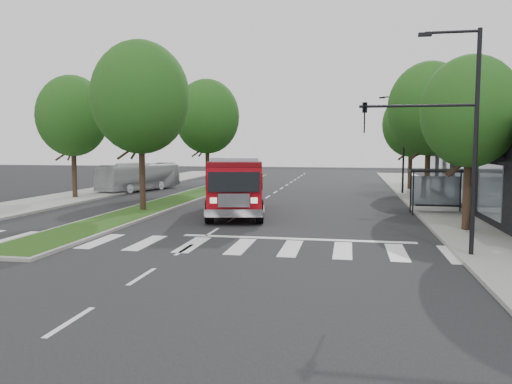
% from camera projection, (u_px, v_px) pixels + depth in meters
% --- Properties ---
extents(ground, '(140.00, 140.00, 0.00)m').
position_uv_depth(ground, '(212.00, 232.00, 23.08)').
color(ground, black).
rests_on(ground, ground).
extents(sidewalk_right, '(5.00, 80.00, 0.15)m').
position_uv_depth(sidewalk_right, '(453.00, 210.00, 30.57)').
color(sidewalk_right, gray).
rests_on(sidewalk_right, ground).
extents(sidewalk_left, '(5.00, 80.00, 0.15)m').
position_uv_depth(sidewalk_left, '(54.00, 201.00, 35.52)').
color(sidewalk_left, gray).
rests_on(sidewalk_left, ground).
extents(median, '(3.00, 50.00, 0.15)m').
position_uv_depth(median, '(201.00, 192.00, 41.79)').
color(median, gray).
rests_on(median, ground).
extents(bus_shelter, '(3.20, 1.60, 2.61)m').
position_uv_depth(bus_shelter, '(437.00, 179.00, 28.81)').
color(bus_shelter, black).
rests_on(bus_shelter, ground).
extents(tree_right_near, '(4.40, 4.40, 8.05)m').
position_uv_depth(tree_right_near, '(470.00, 112.00, 22.42)').
color(tree_right_near, black).
rests_on(tree_right_near, ground).
extents(tree_right_mid, '(5.60, 5.60, 9.72)m').
position_uv_depth(tree_right_mid, '(429.00, 109.00, 34.07)').
color(tree_right_mid, black).
rests_on(tree_right_mid, ground).
extents(tree_right_far, '(5.00, 5.00, 8.73)m').
position_uv_depth(tree_right_far, '(411.00, 125.00, 43.92)').
color(tree_right_far, black).
rests_on(tree_right_far, ground).
extents(tree_median_near, '(5.80, 5.80, 10.16)m').
position_uv_depth(tree_median_near, '(141.00, 98.00, 29.42)').
color(tree_median_near, black).
rests_on(tree_median_near, ground).
extents(tree_median_far, '(5.60, 5.60, 9.72)m').
position_uv_depth(tree_median_far, '(207.00, 117.00, 43.15)').
color(tree_median_far, black).
rests_on(tree_median_far, ground).
extents(tree_left_mid, '(5.20, 5.20, 9.16)m').
position_uv_depth(tree_left_mid, '(72.00, 116.00, 36.81)').
color(tree_left_mid, black).
rests_on(tree_left_mid, ground).
extents(streetlight_right_near, '(4.08, 0.22, 8.00)m').
position_uv_depth(streetlight_right_near, '(449.00, 126.00, 17.46)').
color(streetlight_right_near, black).
rests_on(streetlight_right_near, ground).
extents(streetlight_right_far, '(2.11, 0.20, 8.00)m').
position_uv_depth(streetlight_right_far, '(402.00, 139.00, 40.34)').
color(streetlight_right_far, black).
rests_on(streetlight_right_far, ground).
extents(fire_engine, '(4.71, 10.05, 3.35)m').
position_uv_depth(fire_engine, '(236.00, 186.00, 29.25)').
color(fire_engine, '#5F050A').
rests_on(fire_engine, ground).
extents(city_bus, '(4.70, 9.10, 2.48)m').
position_uv_depth(city_bus, '(140.00, 177.00, 44.04)').
color(city_bus, silver).
rests_on(city_bus, ground).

